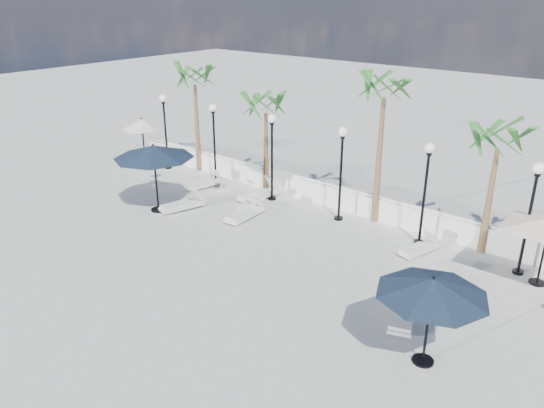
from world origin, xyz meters
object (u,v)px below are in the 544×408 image
Objects in this scene: parasol_navy_mid at (432,287)px; parasol_cream_small at (142,125)px; lounger_3 at (260,193)px; lounger_5 at (403,312)px; lounger_0 at (204,183)px; lounger_1 at (182,204)px; parasol_navy_left at (154,152)px; lounger_2 at (251,204)px; lounger_7 at (419,248)px; lounger_4 at (245,212)px.

parasol_cream_small is at bearing 162.23° from parasol_navy_mid.
lounger_5 is (9.21, -4.56, -0.02)m from lounger_3.
lounger_0 is 2.79m from lounger_1.
lounger_3 is at bearing 134.29° from lounger_5.
parasol_navy_left is at bearing -115.71° from lounger_3.
lounger_2 reaches higher than lounger_7.
parasol_navy_mid is (9.97, -4.80, 1.94)m from lounger_2.
lounger_0 is 0.58× the size of parasol_navy_left.
lounger_7 is 6.42m from parasol_navy_mid.
lounger_2 is 0.60× the size of parasol_navy_left.
lounger_5 is 2.67m from parasol_navy_mid.
lounger_3 is at bearing 76.07° from lounger_1.
lounger_2 is 1.01m from lounger_4.
lounger_4 is (3.92, -1.50, 0.02)m from lounger_0.
lounger_1 is at bearing 152.70° from lounger_5.
lounger_3 reaches higher than lounger_7.
lounger_4 is (0.46, -0.90, 0.01)m from lounger_2.
lounger_7 is 15.95m from parasol_cream_small.
lounger_0 is at bearing 153.51° from lounger_2.
parasol_cream_small is at bearing -174.91° from lounger_0.
lounger_4 reaches higher than lounger_1.
parasol_cream_small is (-8.02, -0.02, 1.89)m from lounger_3.
lounger_5 reaches higher than lounger_2.
lounger_3 reaches higher than lounger_5.
parasol_navy_left reaches higher than parasol_navy_mid.
lounger_3 is 1.26× the size of lounger_7.
lounger_0 is 0.94× the size of lounger_1.
lounger_4 is 7.04m from lounger_7.
lounger_5 reaches higher than lounger_7.
lounger_5 is 11.94m from parasol_navy_left.
lounger_7 is at bearing 115.64° from parasol_navy_mid.
parasol_navy_left is at bearing -119.96° from lounger_1.
lounger_5 is (10.96, -1.52, 0.01)m from lounger_1.
lounger_1 is 9.89m from lounger_7.
lounger_2 is 7.36m from lounger_7.
lounger_7 is at bearing 9.01° from lounger_4.
parasol_navy_left is at bearing -157.63° from lounger_4.
lounger_1 is 0.61× the size of parasol_navy_left.
lounger_7 is (-1.41, 4.13, -0.04)m from lounger_5.
lounger_1 is 3.50m from lounger_3.
lounger_4 is 4.46m from parasol_navy_left.
lounger_3 is 0.79× the size of parasol_navy_mid.
lounger_0 is at bearing 99.10° from parasol_navy_left.
lounger_2 is at bearing 113.18° from lounger_4.
lounger_4 is at bearing 143.66° from lounger_5.
lounger_7 is at bearing 17.83° from parasol_navy_left.
parasol_cream_small reaches higher than lounger_5.
parasol_navy_mid is at bearing -67.64° from lounger_5.
lounger_1 is at bearing 166.59° from parasol_navy_mid.
lounger_3 is at bearing 110.66° from lounger_4.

